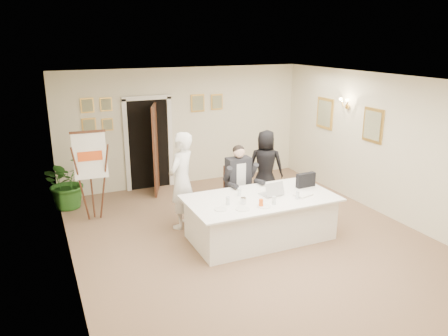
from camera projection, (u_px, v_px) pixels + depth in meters
floor at (250, 238)px, 7.83m from camera, size 7.00×7.00×0.00m
ceiling at (253, 80)px, 7.03m from camera, size 6.00×7.00×0.02m
wall_back at (184, 127)px, 10.49m from camera, size 6.00×0.10×2.80m
wall_front at (413, 252)px, 4.37m from camera, size 6.00×0.10×2.80m
wall_left at (66, 187)px, 6.26m from camera, size 0.10×7.00×2.80m
wall_right at (386, 146)px, 8.60m from camera, size 0.10×7.00×2.80m
doorway at (151, 146)px, 10.09m from camera, size 1.14×0.86×2.20m
pictures_back_wall at (151, 110)px, 10.02m from camera, size 3.40×0.06×0.80m
pictures_right_wall at (347, 119)px, 9.54m from camera, size 0.06×2.20×0.80m
wall_sconce at (346, 103)px, 9.41m from camera, size 0.20×0.30×0.24m
conference_table at (260, 217)px, 7.76m from camera, size 2.62×1.40×0.78m
seated_man at (239, 182)px, 8.50m from camera, size 0.70×0.74×1.50m
flip_chart at (92, 180)px, 8.40m from camera, size 0.62×0.40×1.76m
standing_man at (182, 180)px, 8.09m from camera, size 0.79×0.77×1.83m
standing_woman at (266, 166)px, 9.50m from camera, size 0.91×0.84×1.57m
potted_palm at (67, 181)px, 9.13m from camera, size 1.33×1.28×1.14m
laptop at (271, 187)px, 7.74m from camera, size 0.40×0.41×0.28m
laptop_bag at (306, 180)px, 8.14m from camera, size 0.38×0.12×0.27m
paper_stack at (303, 195)px, 7.72m from camera, size 0.36×0.30×0.03m
plate_left at (221, 209)px, 7.09m from camera, size 0.23×0.23×0.01m
plate_mid at (243, 209)px, 7.10m from camera, size 0.26×0.26×0.01m
plate_near at (264, 206)px, 7.22m from camera, size 0.26×0.26×0.01m
glass_a at (228, 201)px, 7.28m from camera, size 0.08×0.08×0.14m
glass_b at (274, 200)px, 7.30m from camera, size 0.08×0.08×0.14m
glass_c at (297, 195)px, 7.55m from camera, size 0.08×0.08×0.14m
glass_d at (239, 192)px, 7.70m from camera, size 0.08×0.08×0.14m
oj_glass at (261, 203)px, 7.20m from camera, size 0.09×0.09×0.13m
steel_jug at (243, 201)px, 7.32m from camera, size 0.12×0.12×0.11m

